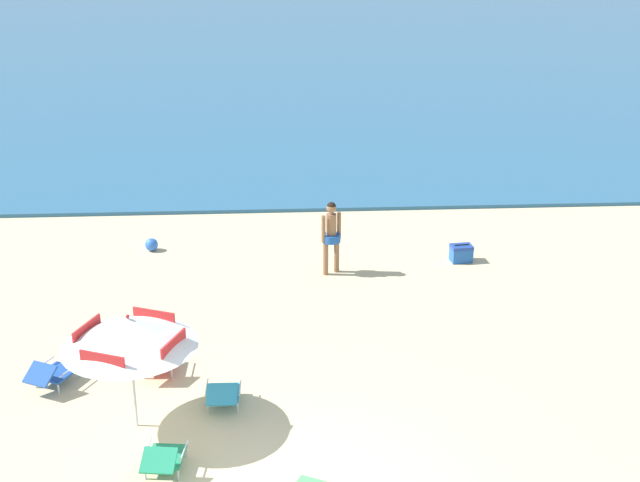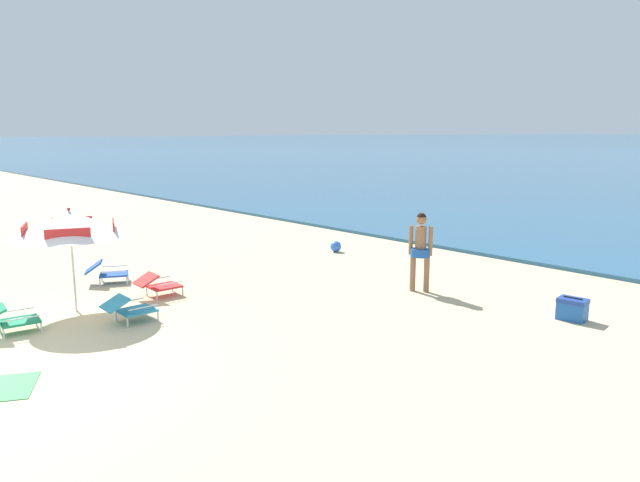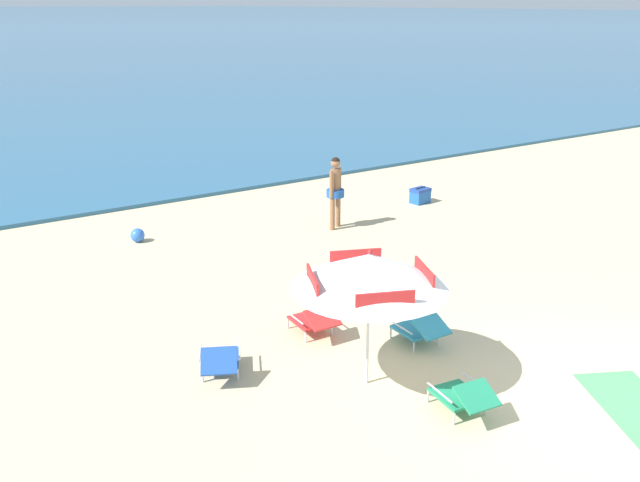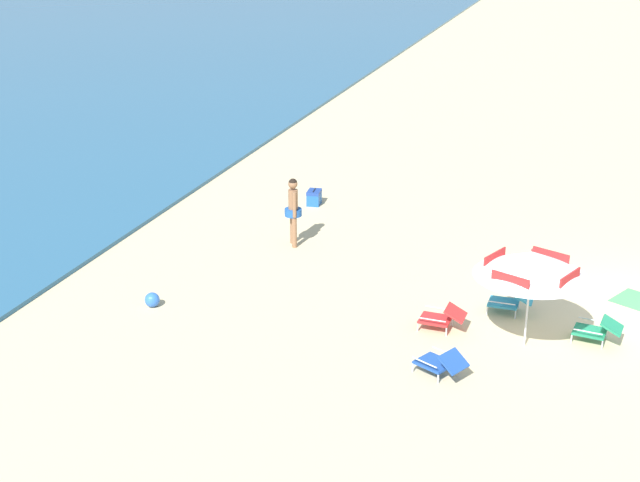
% 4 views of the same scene
% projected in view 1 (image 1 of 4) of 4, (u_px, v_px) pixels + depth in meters
% --- Properties ---
extents(beach_umbrella_striped_main, '(2.89, 2.89, 1.98)m').
position_uv_depth(beach_umbrella_striped_main, '(129.00, 332.00, 13.36)').
color(beach_umbrella_striped_main, silver).
rests_on(beach_umbrella_striped_main, ground).
extents(lounge_chair_under_umbrella, '(0.87, 1.03, 0.53)m').
position_uv_depth(lounge_chair_under_umbrella, '(51.00, 373.00, 14.98)').
color(lounge_chair_under_umbrella, '#1E4799').
rests_on(lounge_chair_under_umbrella, ground).
extents(lounge_chair_beside_umbrella, '(0.61, 0.91, 0.52)m').
position_uv_depth(lounge_chair_beside_umbrella, '(158.00, 361.00, 15.38)').
color(lounge_chair_beside_umbrella, red).
rests_on(lounge_chair_beside_umbrella, ground).
extents(lounge_chair_facing_sea, '(0.59, 0.90, 0.52)m').
position_uv_depth(lounge_chair_facing_sea, '(223.00, 394.00, 14.36)').
color(lounge_chair_facing_sea, teal).
rests_on(lounge_chair_facing_sea, ground).
extents(lounge_chair_spare_folded, '(0.65, 0.94, 0.52)m').
position_uv_depth(lounge_chair_spare_folded, '(163.00, 458.00, 12.71)').
color(lounge_chair_spare_folded, '#1E7F56').
rests_on(lounge_chair_spare_folded, ground).
extents(person_standing_near_shore, '(0.45, 0.41, 1.69)m').
position_uv_depth(person_standing_near_shore, '(331.00, 233.00, 19.31)').
color(person_standing_near_shore, '#8C6042').
rests_on(person_standing_near_shore, ground).
extents(cooler_box, '(0.53, 0.41, 0.43)m').
position_uv_depth(cooler_box, '(461.00, 253.00, 20.24)').
color(cooler_box, '#1E56A8').
rests_on(cooler_box, ground).
extents(beach_ball, '(0.31, 0.31, 0.31)m').
position_uv_depth(beach_ball, '(152.00, 245.00, 20.86)').
color(beach_ball, blue).
rests_on(beach_ball, ground).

